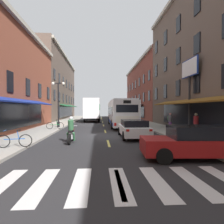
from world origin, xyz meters
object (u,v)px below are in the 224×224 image
pedestrian_near (170,121)px  street_lamp_twin (58,102)px  sedan_far (196,142)px  pedestrian_mid (196,123)px  billboard_sign (190,77)px  box_truck (92,110)px  motorcycle_rider (71,132)px  bicycle_near (55,125)px  bicycle_mid (15,140)px  sedan_near (94,115)px  transit_bus (121,113)px  sedan_mid (133,128)px

pedestrian_near → street_lamp_twin: (-11.08, 3.64, 1.87)m
sedan_far → pedestrian_mid: 7.50m
billboard_sign → box_truck: 18.48m
motorcycle_rider → bicycle_near: size_ratio=1.21×
pedestrian_near → street_lamp_twin: 11.81m
bicycle_mid → street_lamp_twin: street_lamp_twin is taller
sedan_near → bicycle_near: 22.83m
street_lamp_twin → bicycle_near: bearing=-87.2°
pedestrian_near → sedan_near: bearing=-75.7°
transit_bus → billboard_sign: bearing=-56.2°
sedan_near → pedestrian_near: (7.74, -24.10, 0.29)m
sedan_mid → bicycle_near: (-6.84, 5.25, -0.17)m
box_truck → street_lamp_twin: bearing=-107.7°
pedestrian_mid → pedestrian_near: bearing=42.0°
pedestrian_near → transit_bus: bearing=-57.3°
transit_bus → pedestrian_mid: size_ratio=6.90×
billboard_sign → sedan_near: (-8.69, 26.02, -4.14)m
sedan_mid → motorcycle_rider: motorcycle_rider is taller
sedan_far → street_lamp_twin: size_ratio=0.94×
motorcycle_rider → pedestrian_mid: (9.21, 2.33, 0.28)m
box_truck → street_lamp_twin: size_ratio=1.46×
motorcycle_rider → bicycle_mid: bearing=-142.8°
pedestrian_near → pedestrian_mid: size_ratio=0.96×
billboard_sign → bicycle_near: billboard_sign is taller
transit_bus → street_lamp_twin: (-7.01, -1.93, 1.21)m
sedan_near → bicycle_mid: size_ratio=2.50×
motorcycle_rider → pedestrian_mid: size_ratio=1.25×
street_lamp_twin → billboard_sign: bearing=-24.8°
pedestrian_near → street_lamp_twin: street_lamp_twin is taller
transit_bus → pedestrian_near: bearing=-53.9°
sedan_mid → pedestrian_mid: 4.96m
bicycle_mid → pedestrian_near: 13.46m
transit_bus → pedestrian_mid: bearing=-61.5°
box_truck → pedestrian_near: bearing=-61.3°
box_truck → motorcycle_rider: size_ratio=3.44×
billboard_sign → bicycle_near: 13.14m
billboard_sign → box_truck: (-8.70, 16.05, -2.90)m
transit_bus → sedan_near: 18.91m
billboard_sign → bicycle_mid: size_ratio=3.66×
box_truck → bicycle_near: (-3.23, -12.63, -1.43)m
bicycle_near → pedestrian_near: 11.09m
sedan_near → street_lamp_twin: street_lamp_twin is taller
box_truck → pedestrian_near: size_ratio=4.46×
sedan_near → sedan_far: bearing=-81.4°
sedan_far → bicycle_near: size_ratio=2.67×
bicycle_mid → pedestrian_near: size_ratio=1.06×
billboard_sign → sedan_mid: bearing=-160.3°
transit_bus → sedan_mid: (-0.07, -9.32, -0.96)m
billboard_sign → transit_bus: bearing=123.8°
billboard_sign → pedestrian_near: bearing=116.3°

